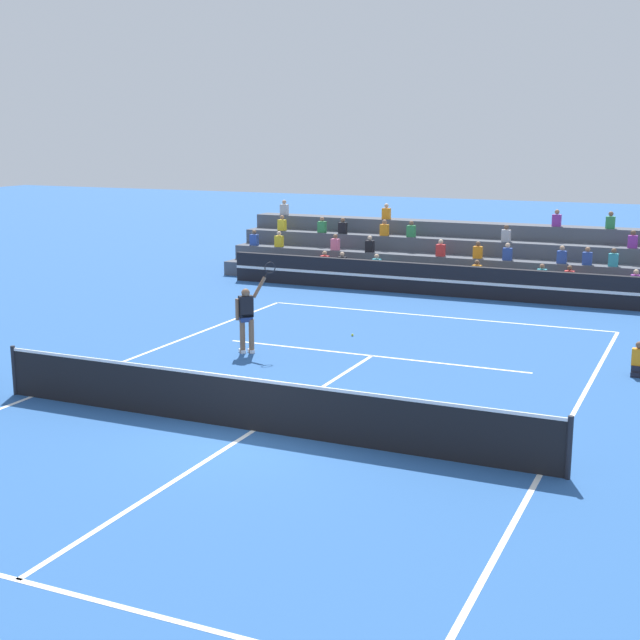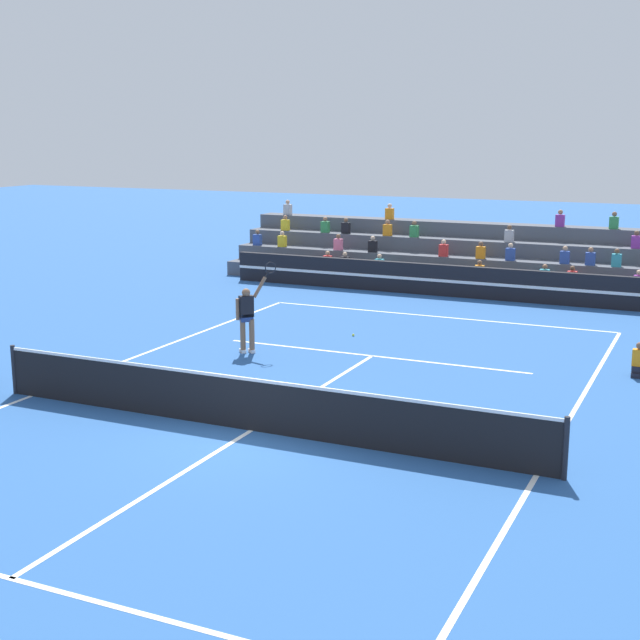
# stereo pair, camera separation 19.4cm
# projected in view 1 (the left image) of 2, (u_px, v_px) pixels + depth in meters

# --- Properties ---
(ground_plane) EXTENTS (120.00, 120.00, 0.00)m
(ground_plane) POSITION_uv_depth(u_px,v_px,m) (254.00, 431.00, 17.26)
(ground_plane) COLOR #285699
(court_lines) EXTENTS (11.10, 23.90, 0.01)m
(court_lines) POSITION_uv_depth(u_px,v_px,m) (254.00, 431.00, 17.26)
(court_lines) COLOR white
(court_lines) RESTS_ON ground
(tennis_net) EXTENTS (12.00, 0.10, 1.10)m
(tennis_net) POSITION_uv_depth(u_px,v_px,m) (253.00, 404.00, 17.15)
(tennis_net) COLOR black
(tennis_net) RESTS_ON ground
(sponsor_banner_wall) EXTENTS (18.00, 0.26, 1.10)m
(sponsor_banner_wall) POSITION_uv_depth(u_px,v_px,m) (465.00, 282.00, 30.94)
(sponsor_banner_wall) COLOR black
(sponsor_banner_wall) RESTS_ON ground
(bleacher_stand) EXTENTS (20.23, 3.80, 2.83)m
(bleacher_stand) POSITION_uv_depth(u_px,v_px,m) (487.00, 262.00, 33.71)
(bleacher_stand) COLOR #4C515B
(bleacher_stand) RESTS_ON ground
(ball_kid_courtside) EXTENTS (0.30, 0.36, 0.84)m
(ball_kid_courtside) POSITION_uv_depth(u_px,v_px,m) (638.00, 363.00, 21.03)
(ball_kid_courtside) COLOR black
(ball_kid_courtside) RESTS_ON ground
(tennis_player) EXTENTS (0.86, 0.89, 2.42)m
(tennis_player) POSITION_uv_depth(u_px,v_px,m) (247.00, 316.00, 23.11)
(tennis_player) COLOR brown
(tennis_player) RESTS_ON ground
(tennis_ball) EXTENTS (0.07, 0.07, 0.07)m
(tennis_ball) POSITION_uv_depth(u_px,v_px,m) (352.00, 335.00, 25.20)
(tennis_ball) COLOR #C6DB33
(tennis_ball) RESTS_ON ground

